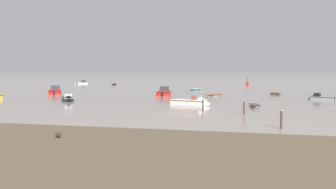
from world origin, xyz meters
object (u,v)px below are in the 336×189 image
motorboat_moored_3 (164,93)px  motorboat_moored_1 (55,92)px  rowboat_moored_5 (214,96)px  motorboat_moored_5 (195,103)px  rowboat_moored_3 (114,84)px  channel_buoy (247,84)px  rowboat_moored_2 (255,106)px  mooring_post_left (203,105)px  rowboat_moored_0 (195,89)px  motorboat_moored_0 (68,99)px  mooring_post_near (281,120)px  rowboat_moored_1 (276,94)px  motorboat_moored_6 (318,98)px  motorboat_moored_8 (83,83)px  mooring_post_right (244,108)px

motorboat_moored_3 → motorboat_moored_1: bearing=85.1°
rowboat_moored_5 → motorboat_moored_5: bearing=-157.8°
rowboat_moored_3 → channel_buoy: channel_buoy is taller
channel_buoy → motorboat_moored_1: bearing=-125.1°
motorboat_moored_1 → rowboat_moored_5: 31.50m
rowboat_moored_2 → mooring_post_left: (-5.81, -5.51, 0.55)m
rowboat_moored_0 → motorboat_moored_3: motorboat_moored_3 is taller
motorboat_moored_0 → mooring_post_near: (30.90, -20.79, 0.52)m
rowboat_moored_0 → mooring_post_left: mooring_post_left is taller
motorboat_moored_1 → motorboat_moored_3: size_ratio=0.99×
rowboat_moored_1 → motorboat_moored_5: 26.70m
rowboat_moored_5 → motorboat_moored_6: (16.94, -1.68, 0.07)m
rowboat_moored_3 → motorboat_moored_5: motorboat_moored_5 is taller
motorboat_moored_3 → mooring_post_left: bearing=-164.4°
rowboat_moored_2 → motorboat_moored_8: 82.60m
rowboat_moored_1 → channel_buoy: (-7.86, 41.19, 0.32)m
rowboat_moored_1 → rowboat_moored_2: size_ratio=0.98×
motorboat_moored_3 → channel_buoy: channel_buoy is taller
motorboat_moored_6 → mooring_post_right: 25.66m
rowboat_moored_1 → motorboat_moored_5: motorboat_moored_5 is taller
rowboat_moored_5 → mooring_post_left: 22.40m
rowboat_moored_5 → mooring_post_left: mooring_post_left is taller
rowboat_moored_0 → rowboat_moored_3: rowboat_moored_0 is taller
mooring_post_left → mooring_post_right: 5.85m
mooring_post_left → mooring_post_right: mooring_post_right is taller
mooring_post_near → mooring_post_right: 10.53m
motorboat_moored_0 → rowboat_moored_2: 28.05m
motorboat_moored_3 → rowboat_moored_3: motorboat_moored_3 is taller
motorboat_moored_3 → rowboat_moored_5: 10.15m
rowboat_moored_3 → rowboat_moored_5: 55.44m
rowboat_moored_3 → motorboat_moored_6: 68.71m
motorboat_moored_5 → motorboat_moored_6: (17.33, 14.20, -0.03)m
rowboat_moored_1 → mooring_post_right: bearing=137.1°
motorboat_moored_0 → rowboat_moored_2: size_ratio=1.29×
rowboat_moored_0 → motorboat_moored_5: (6.83, -36.51, 0.12)m
rowboat_moored_5 → motorboat_moored_3: bearing=97.5°
motorboat_moored_1 → motorboat_moored_8: size_ratio=1.32×
rowboat_moored_1 → motorboat_moored_3: bearing=68.8°
motorboat_moored_0 → motorboat_moored_1: size_ratio=0.69×
motorboat_moored_3 → mooring_post_right: 32.66m
rowboat_moored_1 → motorboat_moored_6: motorboat_moored_6 is taller
rowboat_moored_2 → mooring_post_left: bearing=119.5°
channel_buoy → mooring_post_left: bearing=-90.6°
rowboat_moored_1 → rowboat_moored_0: bearing=18.7°
rowboat_moored_2 → motorboat_moored_3: size_ratio=0.52×
rowboat_moored_0 → rowboat_moored_3: 35.91m
rowboat_moored_5 → mooring_post_left: (1.86, -22.32, 0.51)m
rowboat_moored_3 → mooring_post_left: bearing=-158.4°
motorboat_moored_1 → channel_buoy: channel_buoy is taller
rowboat_moored_5 → rowboat_moored_1: bearing=-27.3°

